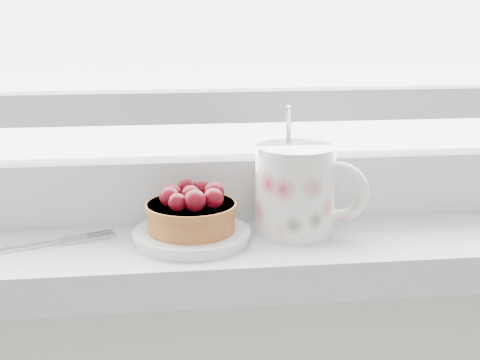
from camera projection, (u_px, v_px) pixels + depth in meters
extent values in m
cube|color=silver|center=(231.00, 251.00, 0.73)|extent=(1.60, 0.20, 0.04)
cube|color=silver|center=(225.00, 186.00, 0.78)|extent=(1.30, 0.05, 0.07)
cube|color=silver|center=(224.00, 105.00, 0.76)|extent=(1.30, 0.04, 0.04)
cylinder|color=white|center=(192.00, 236.00, 0.70)|extent=(0.12, 0.12, 0.01)
cylinder|color=#934F20|center=(191.00, 217.00, 0.69)|extent=(0.09, 0.09, 0.03)
cylinder|color=#934F20|center=(191.00, 206.00, 0.69)|extent=(0.10, 0.10, 0.01)
sphere|color=#420008|center=(191.00, 195.00, 0.69)|extent=(0.02, 0.02, 0.02)
sphere|color=#420008|center=(214.00, 192.00, 0.70)|extent=(0.02, 0.02, 0.02)
sphere|color=#420008|center=(202.00, 189.00, 0.71)|extent=(0.02, 0.02, 0.02)
sphere|color=#420008|center=(187.00, 188.00, 0.71)|extent=(0.02, 0.02, 0.02)
sphere|color=#420008|center=(172.00, 193.00, 0.70)|extent=(0.02, 0.02, 0.02)
sphere|color=#420008|center=(169.00, 197.00, 0.68)|extent=(0.02, 0.02, 0.02)
sphere|color=#420008|center=(177.00, 202.00, 0.67)|extent=(0.02, 0.02, 0.02)
sphere|color=#420008|center=(195.00, 201.00, 0.67)|extent=(0.02, 0.02, 0.02)
sphere|color=#420008|center=(213.00, 198.00, 0.68)|extent=(0.02, 0.02, 0.02)
cylinder|color=silver|center=(295.00, 190.00, 0.72)|extent=(0.11, 0.11, 0.10)
cylinder|color=black|center=(296.00, 150.00, 0.70)|extent=(0.07, 0.07, 0.01)
torus|color=silver|center=(338.00, 192.00, 0.70)|extent=(0.07, 0.04, 0.07)
cylinder|color=silver|center=(288.00, 131.00, 0.72)|extent=(0.01, 0.02, 0.06)
cube|color=silver|center=(53.00, 243.00, 0.69)|extent=(0.02, 0.01, 0.00)
cube|color=silver|center=(75.00, 239.00, 0.70)|extent=(0.03, 0.03, 0.00)
cube|color=silver|center=(103.00, 237.00, 0.71)|extent=(0.03, 0.01, 0.00)
cube|color=silver|center=(101.00, 236.00, 0.71)|extent=(0.03, 0.01, 0.00)
cube|color=silver|center=(99.00, 234.00, 0.72)|extent=(0.03, 0.01, 0.00)
cube|color=silver|center=(98.00, 232.00, 0.72)|extent=(0.03, 0.01, 0.00)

